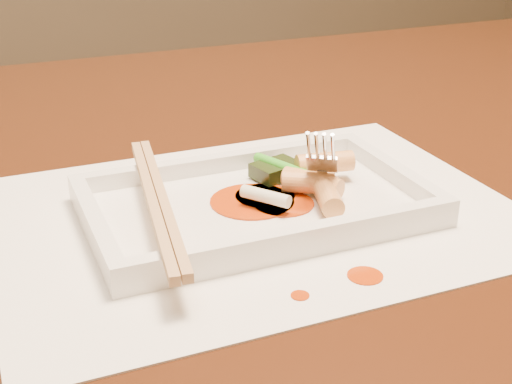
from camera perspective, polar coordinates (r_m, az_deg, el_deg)
name	(u,v)px	position (r m, az deg, el deg)	size (l,w,h in m)	color
table	(298,245)	(0.72, 3.36, -4.24)	(1.40, 0.90, 0.75)	black
placemat	(256,214)	(0.56, 0.00, -1.76)	(0.40, 0.30, 0.00)	white
sauce_splatter_a	(365,276)	(0.48, 8.72, -6.63)	(0.02, 0.02, 0.00)	#BC3705
sauce_splatter_b	(300,295)	(0.45, 3.54, -8.26)	(0.01, 0.01, 0.00)	#BC3705
plate_base	(256,208)	(0.55, 0.00, -1.32)	(0.26, 0.16, 0.01)	white
plate_rim_far	(223,162)	(0.61, -2.67, 2.39)	(0.26, 0.01, 0.01)	white
plate_rim_near	(298,237)	(0.49, 3.35, -3.64)	(0.26, 0.01, 0.01)	white
plate_rim_left	(95,224)	(0.52, -12.76, -2.48)	(0.01, 0.14, 0.01)	white
plate_rim_right	(393,172)	(0.60, 10.94, 1.61)	(0.01, 0.14, 0.01)	white
veg_piece	(276,170)	(0.60, 1.63, 1.79)	(0.04, 0.03, 0.01)	black
scallion_white	(266,196)	(0.54, 0.77, -0.34)	(0.01, 0.01, 0.04)	#EAEACC
scallion_green	(294,171)	(0.58, 3.08, 1.69)	(0.01, 0.01, 0.09)	green
chopstick_a	(152,201)	(0.52, -8.35, -0.68)	(0.01, 0.23, 0.01)	tan
chopstick_b	(162,199)	(0.52, -7.50, -0.54)	(0.01, 0.23, 0.01)	tan
fork	(329,95)	(0.57, 5.87, 7.71)	(0.09, 0.10, 0.14)	silver
sauce_blob_0	(283,203)	(0.55, 2.19, -0.92)	(0.05, 0.05, 0.00)	#BC3705
sauce_blob_1	(265,196)	(0.56, 0.72, -0.34)	(0.05, 0.05, 0.00)	#BC3705
sauce_blob_2	(252,201)	(0.55, -0.32, -0.75)	(0.07, 0.07, 0.00)	#BC3705
rice_cake_0	(316,184)	(0.56, 4.85, 0.65)	(0.02, 0.02, 0.04)	#F3BE71
rice_cake_1	(309,181)	(0.57, 4.29, 0.86)	(0.02, 0.02, 0.04)	#F3BE71
rice_cake_2	(325,163)	(0.59, 5.52, 2.35)	(0.02, 0.02, 0.05)	#F3BE71
rice_cake_3	(309,182)	(0.56, 4.23, 0.77)	(0.02, 0.02, 0.04)	#F3BE71
rice_cake_4	(328,197)	(0.54, 5.77, -0.37)	(0.02, 0.02, 0.04)	#F3BE71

